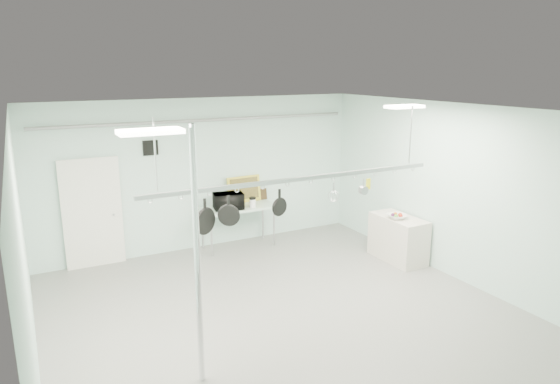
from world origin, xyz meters
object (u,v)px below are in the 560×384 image
microwave (228,201)px  pot_rack (299,177)px  coffee_canister (253,203)px  skillet_left (205,216)px  side_cabinet (398,238)px  skillet_mid (229,210)px  skillet_right (279,202)px  fruit_bowl (397,216)px  prep_table (238,210)px  chrome_pole (197,260)px

microwave → pot_rack: bearing=97.9°
microwave → coffee_canister: microwave is taller
pot_rack → coffee_canister: bearing=78.1°
skillet_left → pot_rack: bearing=-28.6°
side_cabinet → skillet_mid: skillet_mid is taller
pot_rack → skillet_right: 0.47m
skillet_left → skillet_mid: same height
pot_rack → skillet_right: bearing=180.0°
skillet_mid → pot_rack: bearing=32.4°
pot_rack → fruit_bowl: 3.28m
prep_table → pot_rack: (-0.40, -3.30, 1.40)m
chrome_pole → skillet_mid: (0.77, 0.90, 0.27)m
pot_rack → skillet_mid: bearing=180.0°
pot_rack → skillet_mid: 1.19m
side_cabinet → skillet_right: bearing=-161.5°
chrome_pole → skillet_left: chrome_pole is taller
chrome_pole → skillet_right: (1.57, 0.90, 0.29)m
prep_table → fruit_bowl: 3.32m
side_cabinet → skillet_left: size_ratio=2.39×
fruit_bowl → skillet_right: 3.47m
side_cabinet → skillet_left: (-4.42, -1.10, 1.38)m
skillet_right → fruit_bowl: bearing=3.0°
side_cabinet → skillet_left: bearing=-166.0°
microwave → side_cabinet: bearing=153.2°
skillet_mid → skillet_right: size_ratio=1.11×
prep_table → skillet_right: size_ratio=4.16×
fruit_bowl → skillet_right: skillet_right is taller
coffee_canister → skillet_mid: skillet_mid is taller
skillet_mid → side_cabinet: bearing=47.5°
side_cabinet → pot_rack: bearing=-159.6°
coffee_canister → pot_rack: bearing=-101.9°
pot_rack → skillet_left: bearing=180.0°
microwave → coffee_canister: size_ratio=3.40×
skillet_left → skillet_mid: bearing=-28.6°
fruit_bowl → skillet_mid: bearing=-165.3°
fruit_bowl → skillet_right: size_ratio=0.96×
side_cabinet → fruit_bowl: 0.51m
chrome_pole → skillet_right: 1.83m
microwave → fruit_bowl: bearing=151.3°
skillet_right → prep_table: bearing=62.3°
pot_rack → chrome_pole: bearing=-154.7°
pot_rack → fruit_bowl: bearing=20.2°
side_cabinet → coffee_canister: bearing=138.8°
coffee_canister → skillet_right: skillet_right is taller
side_cabinet → coffee_canister: 3.10m
coffee_canister → skillet_right: bearing=-107.6°
pot_rack → coffee_canister: size_ratio=26.69×
chrome_pole → coffee_canister: bearing=57.5°
skillet_left → skillet_right: (1.14, 0.00, 0.06)m
coffee_canister → skillet_right: 3.38m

